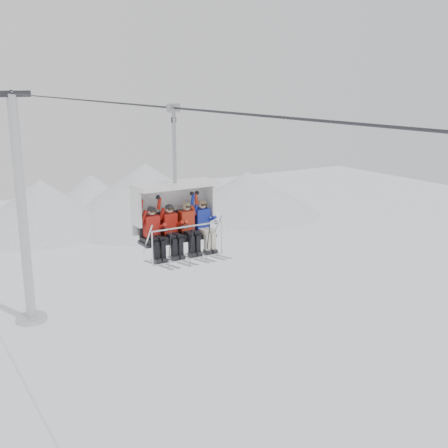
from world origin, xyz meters
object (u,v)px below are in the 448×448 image
skier_center_left (171,229)px  skier_center_right (189,226)px  lift_tower_right (24,228)px  chairlift_carrier (174,209)px  skier_far_left (154,232)px  skier_far_right (204,224)px

skier_center_left → skier_center_right: (0.51, 0.00, 0.00)m
lift_tower_right → chairlift_carrier: lift_tower_right is taller
skier_far_left → skier_far_right: size_ratio=1.00×
chairlift_carrier → skier_far_left: size_ratio=2.36×
skier_far_left → skier_far_right: 1.50m
lift_tower_right → skier_far_left: bearing=-92.2°
chairlift_carrier → skier_center_left: bearing=-127.3°
skier_center_right → skier_far_right: same height
skier_center_right → skier_far_right: bearing=0.0°
lift_tower_right → skier_center_left: (-0.23, -19.73, 4.40)m
chairlift_carrier → skier_far_right: chairlift_carrier is taller
skier_far_left → skier_center_left: same height
skier_far_left → skier_far_right: (1.50, 0.00, 0.00)m
lift_tower_right → skier_center_left: lift_tower_right is taller
lift_tower_right → skier_center_right: lift_tower_right is taller
skier_far_left → skier_center_left: (0.51, 0.00, 0.00)m
skier_center_left → skier_center_right: 0.51m
skier_far_right → skier_center_right: bearing=180.0°
skier_far_left → skier_far_right: same height
chairlift_carrier → skier_far_left: chairlift_carrier is taller
skier_far_left → skier_center_right: size_ratio=1.00×
skier_center_left → lift_tower_right: bearing=89.3°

